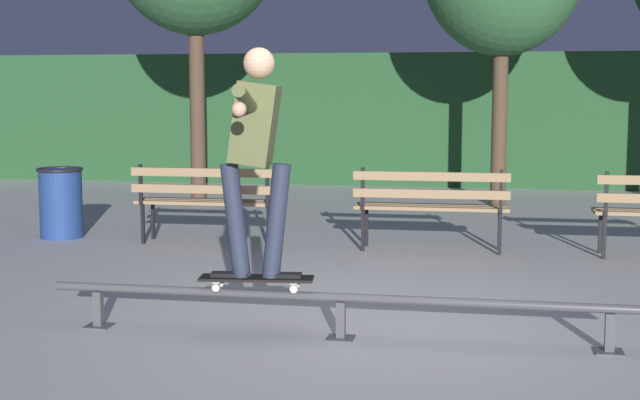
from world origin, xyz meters
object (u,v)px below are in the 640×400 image
object	(u,v)px
park_bench_leftmost	(207,196)
skateboard	(256,279)
skateboarder	(256,143)
trash_can	(61,202)
park_bench_left_center	(431,201)
grind_rail	(341,303)

from	to	relation	value
park_bench_leftmost	skateboard	bearing A→B (deg)	-67.27
skateboarder	trash_can	size ratio (longest dim) A/B	1.95
skateboard	skateboarder	bearing A→B (deg)	6.39
trash_can	skateboarder	bearing A→B (deg)	-48.36
park_bench_leftmost	park_bench_left_center	distance (m)	2.43
grind_rail	skateboard	distance (m)	0.60
grind_rail	skateboard	xyz separation A→B (m)	(-0.59, -0.00, 0.14)
grind_rail	trash_can	bearing A→B (deg)	136.37
skateboarder	park_bench_leftmost	xyz separation A→B (m)	(-1.47, 3.51, -0.79)
park_bench_left_center	skateboarder	bearing A→B (deg)	-105.26
grind_rail	park_bench_left_center	size ratio (longest dim) A/B	2.57
grind_rail	skateboard	bearing A→B (deg)	-180.00
grind_rail	skateboarder	xyz separation A→B (m)	(-0.58, 0.00, 1.08)
skateboarder	park_bench_left_center	bearing A→B (deg)	74.74
park_bench_left_center	park_bench_leftmost	bearing A→B (deg)	180.00
grind_rail	park_bench_left_center	world-z (taller)	park_bench_left_center
park_bench_leftmost	park_bench_left_center	size ratio (longest dim) A/B	1.00
skateboard	grind_rail	bearing A→B (deg)	0.00
park_bench_left_center	trash_can	world-z (taller)	park_bench_left_center
grind_rail	park_bench_leftmost	xyz separation A→B (m)	(-2.06, 3.51, 0.29)
grind_rail	skateboarder	distance (m)	1.23
skateboard	skateboarder	world-z (taller)	skateboarder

